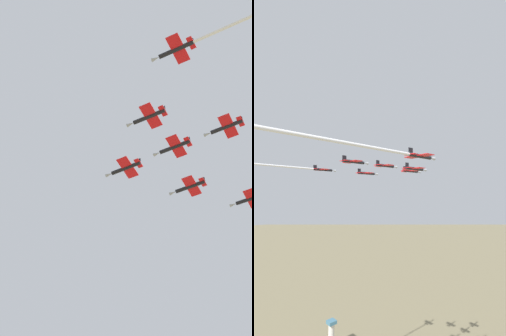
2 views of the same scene
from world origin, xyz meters
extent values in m
cylinder|color=black|center=(13.00, -5.55, 125.99)|extent=(1.18, 9.35, 1.14)
cone|color=#9EA3AD|center=(13.02, 0.16, 125.99)|extent=(1.09, 2.08, 1.08)
cube|color=red|center=(12.99, -6.06, 125.94)|extent=(8.32, 3.36, 0.19)
cube|color=red|center=(12.98, -9.64, 125.99)|extent=(3.54, 1.47, 0.19)
cube|color=black|center=(12.98, -9.55, 126.92)|extent=(0.17, 1.66, 1.87)
cylinder|color=black|center=(-1.47, -19.89, 125.13)|extent=(1.18, 9.35, 1.14)
cone|color=#9EA3AD|center=(-1.44, -14.18, 125.13)|extent=(1.09, 2.08, 1.08)
cube|color=red|center=(-1.47, -20.41, 125.08)|extent=(8.32, 3.36, 0.19)
cube|color=red|center=(-1.48, -23.98, 125.13)|extent=(3.54, 1.47, 0.19)
cube|color=black|center=(-1.48, -23.89, 126.07)|extent=(0.17, 1.66, 1.87)
cylinder|color=black|center=(27.34, -20.01, 124.66)|extent=(1.18, 9.35, 1.14)
cone|color=#9EA3AD|center=(27.36, -14.30, 124.66)|extent=(1.09, 2.08, 1.08)
cube|color=red|center=(27.33, -20.53, 124.60)|extent=(8.32, 3.36, 0.19)
cube|color=red|center=(27.32, -24.10, 124.66)|extent=(3.54, 1.47, 0.19)
cube|color=black|center=(27.32, -24.02, 125.59)|extent=(0.17, 1.66, 1.87)
cylinder|color=black|center=(12.93, -21.39, 127.08)|extent=(1.18, 9.35, 1.14)
cone|color=#9EA3AD|center=(12.95, -15.68, 127.08)|extent=(1.09, 2.08, 1.08)
cube|color=red|center=(12.93, -21.91, 127.03)|extent=(8.32, 3.36, 0.19)
cube|color=red|center=(12.91, -25.48, 127.08)|extent=(3.54, 1.47, 0.19)
cube|color=black|center=(12.91, -25.39, 128.02)|extent=(0.17, 1.66, 1.87)
cylinder|color=black|center=(-15.93, -34.23, 126.93)|extent=(1.18, 9.35, 1.14)
cone|color=#9EA3AD|center=(-15.91, -28.52, 126.93)|extent=(1.09, 2.08, 1.08)
cube|color=red|center=(-15.93, -34.75, 126.88)|extent=(8.32, 3.36, 0.19)
cube|color=red|center=(-15.95, -38.32, 126.93)|extent=(3.54, 1.47, 0.19)
cube|color=black|center=(-15.95, -38.23, 127.86)|extent=(0.17, 1.66, 1.87)
cylinder|color=black|center=(41.68, -34.47, 125.82)|extent=(1.18, 9.35, 1.14)
cone|color=#9EA3AD|center=(41.70, -28.76, 125.82)|extent=(1.09, 2.08, 1.08)
cube|color=red|center=(41.67, -34.99, 125.77)|extent=(8.32, 3.36, 0.19)
cylinder|color=black|center=(12.86, -37.23, 127.16)|extent=(1.18, 9.35, 1.14)
cone|color=#9EA3AD|center=(12.89, -31.52, 127.16)|extent=(1.09, 2.08, 1.08)
cube|color=red|center=(12.86, -37.75, 127.11)|extent=(8.32, 3.36, 0.19)
cube|color=red|center=(12.84, -41.32, 127.16)|extent=(3.54, 1.47, 0.19)
cube|color=black|center=(12.84, -41.24, 128.09)|extent=(0.17, 1.66, 1.87)
camera|label=1|loc=(-82.91, -53.92, 3.42)|focal=58.91mm
camera|label=2|loc=(83.93, -87.37, 114.17)|focal=25.39mm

